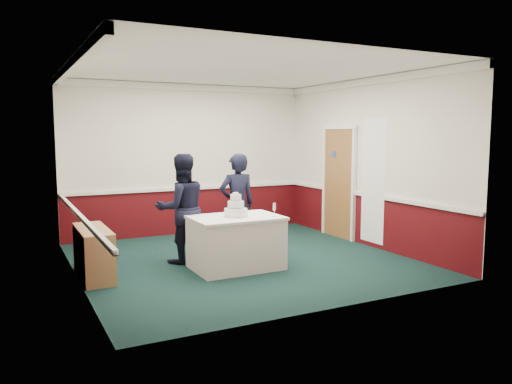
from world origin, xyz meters
name	(u,v)px	position (x,y,z in m)	size (l,w,h in m)	color
ground	(242,260)	(0.00, 0.00, 0.00)	(5.00, 5.00, 0.00)	#132E2B
room_shell	(231,137)	(0.08, 0.61, 1.97)	(5.00, 5.00, 3.00)	silver
sideboard	(94,253)	(-2.28, 0.07, 0.35)	(0.41, 1.20, 0.70)	tan
cake_table	(236,242)	(-0.30, -0.40, 0.40)	(1.32, 0.92, 0.79)	white
wedding_cake	(236,209)	(-0.30, -0.40, 0.90)	(0.35, 0.35, 0.36)	white
cake_knife	(240,218)	(-0.33, -0.60, 0.79)	(0.01, 0.22, 0.01)	silver
champagne_flute	(274,208)	(0.20, -0.68, 0.93)	(0.05, 0.05, 0.21)	silver
person_man	(182,208)	(-0.90, 0.31, 0.86)	(0.83, 0.65, 1.71)	black
person_woman	(237,204)	(0.09, 0.38, 0.85)	(0.62, 0.41, 1.70)	black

